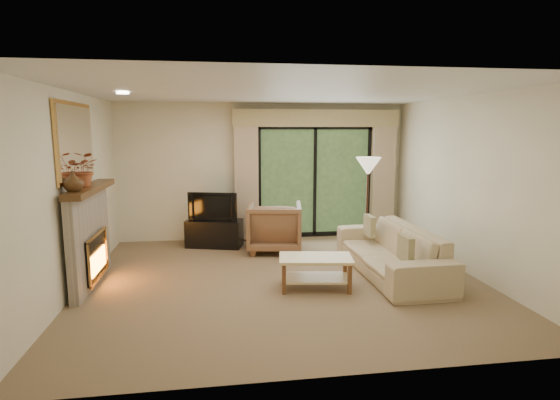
{
  "coord_description": "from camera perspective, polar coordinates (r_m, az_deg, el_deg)",
  "views": [
    {
      "loc": [
        -0.9,
        -5.87,
        2.11
      ],
      "look_at": [
        0.0,
        0.3,
        1.1
      ],
      "focal_mm": 28.0,
      "sensor_mm": 36.0,
      "label": 1
    }
  ],
  "objects": [
    {
      "name": "floor",
      "position": [
        6.3,
        0.4,
        -10.36
      ],
      "size": [
        5.5,
        5.5,
        0.0
      ],
      "primitive_type": "plane",
      "color": "#7E6649",
      "rests_on": "ground"
    },
    {
      "name": "ceiling",
      "position": [
        5.96,
        0.43,
        13.92
      ],
      "size": [
        5.5,
        5.5,
        0.0
      ],
      "primitive_type": "plane",
      "rotation": [
        3.14,
        0.0,
        0.0
      ],
      "color": "silver",
      "rests_on": "ground"
    },
    {
      "name": "wall_back",
      "position": [
        8.46,
        -2.15,
        3.7
      ],
      "size": [
        5.0,
        0.0,
        5.0
      ],
      "primitive_type": "plane",
      "rotation": [
        1.57,
        0.0,
        0.0
      ],
      "color": "beige",
      "rests_on": "ground"
    },
    {
      "name": "wall_front",
      "position": [
        3.58,
        6.47,
        -3.92
      ],
      "size": [
        5.0,
        0.0,
        5.0
      ],
      "primitive_type": "plane",
      "rotation": [
        -1.57,
        0.0,
        0.0
      ],
      "color": "beige",
      "rests_on": "ground"
    },
    {
      "name": "wall_left",
      "position": [
        6.21,
        -25.56,
        0.8
      ],
      "size": [
        0.0,
        5.0,
        5.0
      ],
      "primitive_type": "plane",
      "rotation": [
        1.57,
        0.0,
        1.57
      ],
      "color": "beige",
      "rests_on": "ground"
    },
    {
      "name": "wall_right",
      "position": [
        6.96,
        23.42,
        1.76
      ],
      "size": [
        0.0,
        5.0,
        5.0
      ],
      "primitive_type": "plane",
      "rotation": [
        1.57,
        0.0,
        -1.57
      ],
      "color": "beige",
      "rests_on": "ground"
    },
    {
      "name": "fireplace",
      "position": [
        6.47,
        -23.65,
        -4.31
      ],
      "size": [
        0.24,
        1.7,
        1.37
      ],
      "primitive_type": null,
      "color": "gray",
      "rests_on": "floor"
    },
    {
      "name": "mirror",
      "position": [
        6.34,
        -25.13,
        6.89
      ],
      "size": [
        0.07,
        1.45,
        1.02
      ],
      "primitive_type": null,
      "color": "tan",
      "rests_on": "wall_left"
    },
    {
      "name": "sliding_door",
      "position": [
        8.59,
        4.55,
        2.42
      ],
      "size": [
        2.26,
        0.1,
        2.16
      ],
      "primitive_type": null,
      "color": "black",
      "rests_on": "floor"
    },
    {
      "name": "curtain_left",
      "position": [
        8.28,
        -4.44,
        2.86
      ],
      "size": [
        0.45,
        0.18,
        2.35
      ],
      "primitive_type": "cube",
      "color": "tan",
      "rests_on": "floor"
    },
    {
      "name": "curtain_right",
      "position": [
        8.88,
        13.26,
        3.07
      ],
      "size": [
        0.45,
        0.18,
        2.35
      ],
      "primitive_type": "cube",
      "color": "tan",
      "rests_on": "floor"
    },
    {
      "name": "cornice",
      "position": [
        8.45,
        4.79,
        10.59
      ],
      "size": [
        3.2,
        0.24,
        0.32
      ],
      "primitive_type": "cube",
      "color": "tan",
      "rests_on": "wall_back"
    },
    {
      "name": "media_console",
      "position": [
        8.04,
        -8.55,
        -4.31
      ],
      "size": [
        1.07,
        0.69,
        0.49
      ],
      "primitive_type": "cube",
      "rotation": [
        0.0,
        0.0,
        -0.27
      ],
      "color": "black",
      "rests_on": "floor"
    },
    {
      "name": "tv",
      "position": [
        7.94,
        -8.64,
        -0.77
      ],
      "size": [
        0.89,
        0.35,
        0.51
      ],
      "primitive_type": "imported",
      "rotation": [
        0.0,
        0.0,
        -0.27
      ],
      "color": "black",
      "rests_on": "media_console"
    },
    {
      "name": "armchair",
      "position": [
        7.65,
        -0.7,
        -3.51
      ],
      "size": [
        1.05,
        1.07,
        0.85
      ],
      "primitive_type": "imported",
      "rotation": [
        0.0,
        0.0,
        2.98
      ],
      "color": "brown",
      "rests_on": "floor"
    },
    {
      "name": "sofa",
      "position": [
        6.67,
        14.21,
        -6.42
      ],
      "size": [
        0.96,
        2.39,
        0.69
      ],
      "primitive_type": "imported",
      "rotation": [
        0.0,
        0.0,
        -1.56
      ],
      "color": "tan",
      "rests_on": "floor"
    },
    {
      "name": "pillow_near",
      "position": [
        5.97,
        16.09,
        -6.1
      ],
      "size": [
        0.09,
        0.34,
        0.34
      ],
      "primitive_type": "cube",
      "rotation": [
        0.0,
        0.0,
        0.01
      ],
      "color": "#4C3E22",
      "rests_on": "sofa"
    },
    {
      "name": "pillow_far",
      "position": [
        7.2,
        11.62,
        -3.33
      ],
      "size": [
        0.09,
        0.34,
        0.34
      ],
      "primitive_type": "cube",
      "rotation": [
        0.0,
        0.0,
        0.01
      ],
      "color": "#4C3E22",
      "rests_on": "sofa"
    },
    {
      "name": "coffee_table",
      "position": [
        5.94,
        4.66,
        -9.42
      ],
      "size": [
        1.03,
        0.67,
        0.43
      ],
      "primitive_type": null,
      "rotation": [
        0.0,
        0.0,
        -0.15
      ],
      "color": "#EFCC8B",
      "rests_on": "floor"
    },
    {
      "name": "floor_lamp",
      "position": [
        7.82,
        11.3,
        -0.49
      ],
      "size": [
        0.52,
        0.52,
        1.64
      ],
      "primitive_type": null,
      "rotation": [
        0.0,
        0.0,
        -0.2
      ],
      "color": "beige",
      "rests_on": "floor"
    },
    {
      "name": "vase",
      "position": [
        5.81,
        -25.4,
        2.23
      ],
      "size": [
        0.3,
        0.3,
        0.25
      ],
      "primitive_type": "imported",
      "rotation": [
        0.0,
        0.0,
        -0.32
      ],
      "color": "#472D16",
      "rests_on": "fireplace"
    },
    {
      "name": "branches",
      "position": [
        6.22,
        -24.28,
        3.65
      ],
      "size": [
        0.45,
        0.4,
        0.45
      ],
      "primitive_type": "imported",
      "rotation": [
        0.0,
        0.0,
        -0.12
      ],
      "color": "#964828",
      "rests_on": "fireplace"
    }
  ]
}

